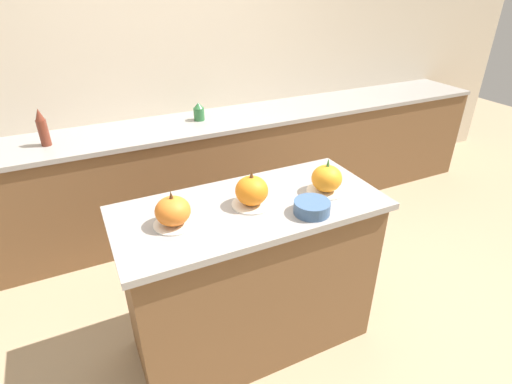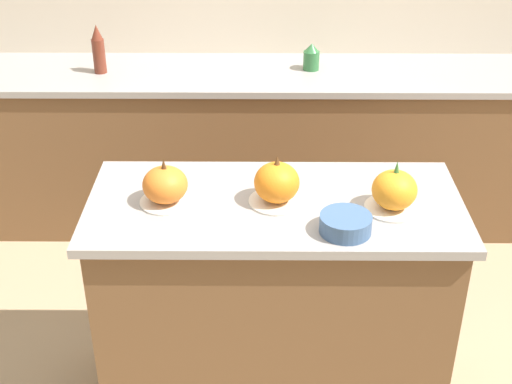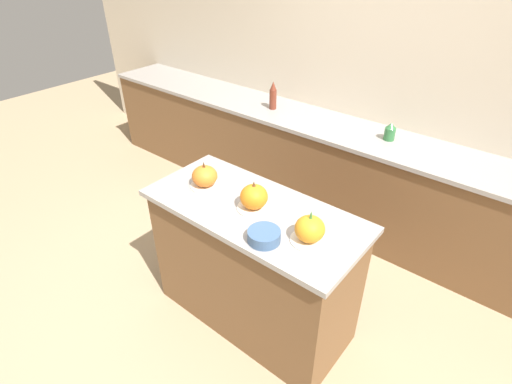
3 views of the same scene
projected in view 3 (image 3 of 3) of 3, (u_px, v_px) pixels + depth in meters
The scene contains 10 objects.
ground_plane at pixel (254, 314), 2.90m from camera, with size 12.00×12.00×0.00m, color tan.
wall_back at pixel (385, 85), 3.36m from camera, with size 8.00×0.06×2.50m.
kitchen_island at pixel (254, 266), 2.64m from camera, with size 1.38×0.63×0.95m.
back_counter at pixel (354, 181), 3.57m from camera, with size 6.00×0.60×0.92m.
pumpkin_cake_left at pixel (205, 177), 2.55m from camera, with size 0.19×0.19×0.18m.
pumpkin_cake_center at pixel (253, 198), 2.33m from camera, with size 0.20×0.20×0.19m.
pumpkin_cake_right at pixel (310, 230), 2.09m from camera, with size 0.20×0.20×0.19m.
bottle_tall at pixel (273, 96), 3.72m from camera, with size 0.07×0.07×0.26m.
bottle_short at pixel (390, 132), 3.19m from camera, with size 0.09×0.09×0.14m.
mixing_bowl at pixel (264, 236), 2.11m from camera, with size 0.18×0.18×0.06m.
Camera 3 is at (1.24, -1.50, 2.33)m, focal length 28.00 mm.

